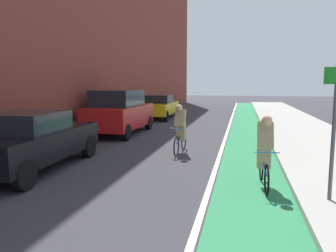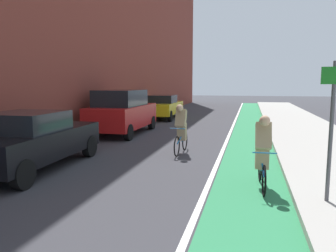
{
  "view_description": "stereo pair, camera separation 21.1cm",
  "coord_description": "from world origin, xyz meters",
  "px_view_note": "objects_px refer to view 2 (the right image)",
  "views": [
    {
      "loc": [
        2.67,
        2.89,
        2.24
      ],
      "look_at": [
        0.61,
        11.86,
        1.04
      ],
      "focal_mm": 34.53,
      "sensor_mm": 36.0,
      "label": 1
    },
    {
      "loc": [
        2.88,
        2.94,
        2.24
      ],
      "look_at": [
        0.61,
        11.86,
        1.04
      ],
      "focal_mm": 34.53,
      "sensor_mm": 36.0,
      "label": 2
    }
  ],
  "objects_px": {
    "parked_sedan_yellow_cab": "(163,106)",
    "street_sign_post": "(332,119)",
    "parked_sedan_black": "(32,140)",
    "cyclist_mid": "(263,151)",
    "parked_suv_red": "(122,111)",
    "cyclist_trailing": "(181,127)"
  },
  "relations": [
    {
      "from": "cyclist_trailing",
      "to": "parked_sedan_yellow_cab",
      "type": "bearing_deg",
      "value": 108.36
    },
    {
      "from": "cyclist_trailing",
      "to": "parked_suv_red",
      "type": "bearing_deg",
      "value": 135.33
    },
    {
      "from": "parked_suv_red",
      "to": "cyclist_mid",
      "type": "distance_m",
      "value": 8.71
    },
    {
      "from": "parked_suv_red",
      "to": "cyclist_mid",
      "type": "xyz_separation_m",
      "value": [
        5.85,
        -6.45,
        -0.21
      ]
    },
    {
      "from": "parked_suv_red",
      "to": "cyclist_trailing",
      "type": "bearing_deg",
      "value": -44.67
    },
    {
      "from": "cyclist_mid",
      "to": "cyclist_trailing",
      "type": "bearing_deg",
      "value": 128.41
    },
    {
      "from": "parked_sedan_black",
      "to": "street_sign_post",
      "type": "bearing_deg",
      "value": -8.85
    },
    {
      "from": "cyclist_mid",
      "to": "street_sign_post",
      "type": "bearing_deg",
      "value": -39.71
    },
    {
      "from": "parked_suv_red",
      "to": "parked_sedan_yellow_cab",
      "type": "bearing_deg",
      "value": 89.99
    },
    {
      "from": "parked_sedan_yellow_cab",
      "to": "street_sign_post",
      "type": "xyz_separation_m",
      "value": [
        6.95,
        -14.29,
        0.84
      ]
    },
    {
      "from": "parked_sedan_black",
      "to": "cyclist_trailing",
      "type": "distance_m",
      "value": 4.48
    },
    {
      "from": "street_sign_post",
      "to": "parked_sedan_black",
      "type": "bearing_deg",
      "value": 171.15
    },
    {
      "from": "parked_suv_red",
      "to": "street_sign_post",
      "type": "bearing_deg",
      "value": -46.63
    },
    {
      "from": "parked_sedan_black",
      "to": "cyclist_mid",
      "type": "height_order",
      "value": "cyclist_mid"
    },
    {
      "from": "parked_sedan_black",
      "to": "cyclist_mid",
      "type": "distance_m",
      "value": 5.85
    },
    {
      "from": "parked_suv_red",
      "to": "cyclist_mid",
      "type": "relative_size",
      "value": 2.64
    },
    {
      "from": "cyclist_mid",
      "to": "street_sign_post",
      "type": "relative_size",
      "value": 0.68
    },
    {
      "from": "parked_suv_red",
      "to": "cyclist_trailing",
      "type": "relative_size",
      "value": 2.64
    },
    {
      "from": "cyclist_trailing",
      "to": "street_sign_post",
      "type": "distance_m",
      "value": 5.38
    },
    {
      "from": "cyclist_mid",
      "to": "parked_sedan_yellow_cab",
      "type": "bearing_deg",
      "value": 113.63
    },
    {
      "from": "parked_sedan_yellow_cab",
      "to": "street_sign_post",
      "type": "height_order",
      "value": "street_sign_post"
    },
    {
      "from": "cyclist_trailing",
      "to": "parked_sedan_black",
      "type": "bearing_deg",
      "value": -139.69
    }
  ]
}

